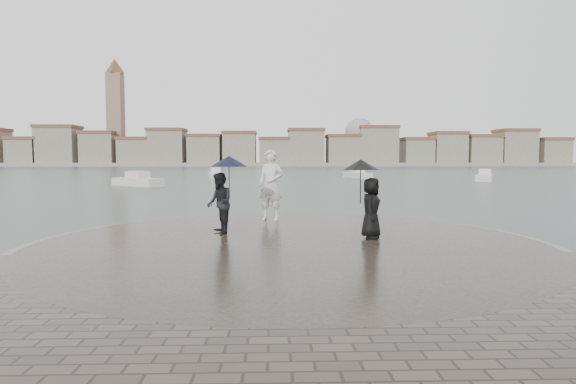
{
  "coord_description": "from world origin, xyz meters",
  "views": [
    {
      "loc": [
        -0.39,
        -7.84,
        2.3
      ],
      "look_at": [
        0.0,
        4.8,
        1.45
      ],
      "focal_mm": 30.0,
      "sensor_mm": 36.0,
      "label": 1
    }
  ],
  "objects": [
    {
      "name": "statue",
      "position": [
        -0.47,
        7.54,
        1.49
      ],
      "size": [
        0.96,
        0.78,
        2.26
      ],
      "primitive_type": "imported",
      "rotation": [
        0.0,
        0.0,
        -0.34
      ],
      "color": "silver",
      "rests_on": "quay_tip"
    },
    {
      "name": "boats",
      "position": [
        3.21,
        45.66,
        0.38
      ],
      "size": [
        39.53,
        23.88,
        1.5
      ],
      "color": "beige",
      "rests_on": "ground"
    },
    {
      "name": "ground",
      "position": [
        0.0,
        0.0,
        0.0
      ],
      "size": [
        400.0,
        400.0,
        0.0
      ],
      "primitive_type": "plane",
      "color": "#2B3835",
      "rests_on": "ground"
    },
    {
      "name": "visitor_left",
      "position": [
        -1.74,
        4.81,
        1.46
      ],
      "size": [
        1.17,
        1.07,
        2.04
      ],
      "color": "black",
      "rests_on": "quay_tip"
    },
    {
      "name": "quay_tip",
      "position": [
        0.0,
        3.5,
        0.18
      ],
      "size": [
        11.9,
        11.9,
        0.36
      ],
      "primitive_type": "cylinder",
      "color": "#2D261E",
      "rests_on": "ground"
    },
    {
      "name": "kerb_ring",
      "position": [
        0.0,
        3.5,
        0.16
      ],
      "size": [
        12.5,
        12.5,
        0.32
      ],
      "primitive_type": "cylinder",
      "color": "gray",
      "rests_on": "ground"
    },
    {
      "name": "far_skyline",
      "position": [
        -6.29,
        160.71,
        5.61
      ],
      "size": [
        260.0,
        20.0,
        37.0
      ],
      "color": "gray",
      "rests_on": "ground"
    },
    {
      "name": "visitor_right",
      "position": [
        1.95,
        3.91,
        1.42
      ],
      "size": [
        1.05,
        0.98,
        1.95
      ],
      "color": "black",
      "rests_on": "quay_tip"
    }
  ]
}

